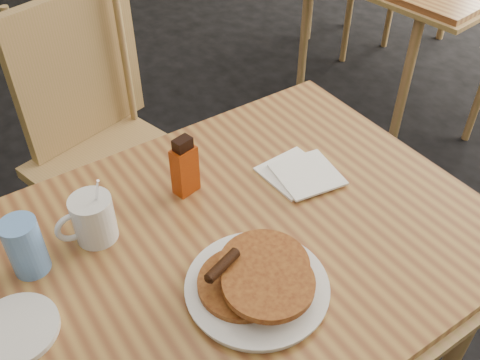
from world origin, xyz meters
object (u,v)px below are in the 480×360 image
Objects in this scene: main_table at (210,262)px; coffee_mug at (92,218)px; blue_tumbler at (25,247)px; chair_main_far at (98,125)px; syrup_bottle at (185,168)px; pancake_plate at (257,283)px.

coffee_mug is (-0.19, 0.17, 0.10)m from main_table.
coffee_mug is 1.31× the size of blue_tumbler.
chair_main_far is 0.68m from coffee_mug.
syrup_bottle is at bearing 75.89° from main_table.
blue_tumbler is (-0.38, -0.04, -0.01)m from syrup_bottle.
blue_tumbler is at bearing 140.42° from pancake_plate.
main_table is at bearing -31.84° from coffee_mug.
chair_main_far reaches higher than coffee_mug.
syrup_bottle is (0.02, -0.59, 0.22)m from chair_main_far.
chair_main_far reaches higher than main_table.
chair_main_far is at bearing 88.24° from main_table.
pancake_plate is 0.47m from blue_tumbler.
chair_main_far reaches higher than syrup_bottle.
chair_main_far is 6.51× the size of syrup_bottle.
main_table is 0.23m from syrup_bottle.
blue_tumbler is at bearing 171.61° from syrup_bottle.
pancake_plate is at bearing -79.42° from main_table.
syrup_bottle is at bearing -104.48° from chair_main_far.
syrup_bottle reaches higher than blue_tumbler.
chair_main_far is 0.75m from blue_tumbler.
chair_main_far is at bearing 90.18° from pancake_plate.
chair_main_far is at bearing 78.15° from syrup_bottle.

